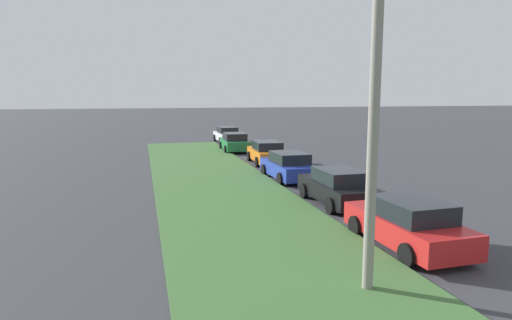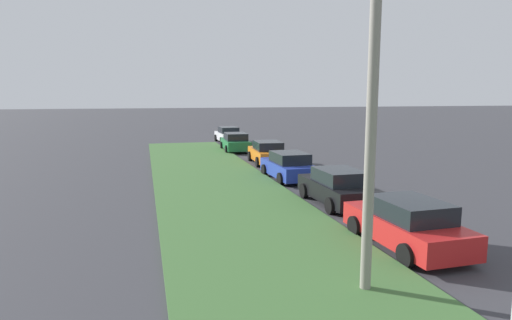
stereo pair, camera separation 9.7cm
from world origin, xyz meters
name	(u,v)px [view 1 (the left image)]	position (x,y,z in m)	size (l,w,h in m)	color
grass_median	(287,269)	(10.00, 8.12, 0.06)	(60.00, 6.00, 0.12)	#3D6633
parked_car_red	(408,224)	(10.83, 4.12, 0.72)	(4.36, 2.14, 1.47)	red
parked_car_black	(338,187)	(16.09, 3.89, 0.72)	(4.33, 2.08, 1.47)	black
parked_car_blue	(288,166)	(21.61, 4.15, 0.72)	(4.36, 2.13, 1.47)	#23389E
parked_car_orange	(267,153)	(27.16, 3.74, 0.72)	(4.39, 2.19, 1.47)	orange
parked_car_green	(235,142)	(33.79, 4.50, 0.72)	(4.36, 2.14, 1.47)	#1E6B38
parked_car_white	(227,135)	(40.43, 3.84, 0.72)	(4.34, 2.10, 1.47)	silver
streetlight	(391,98)	(8.36, 6.38, 4.39)	(0.70, 2.87, 7.50)	gray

